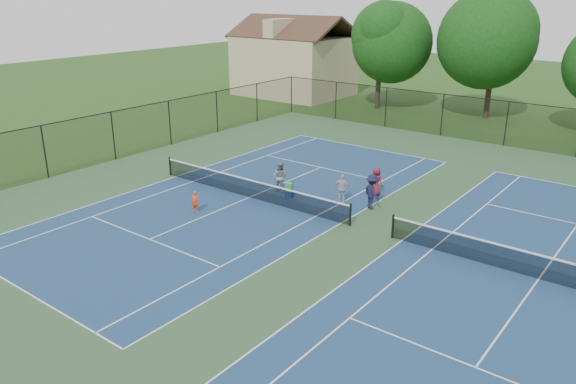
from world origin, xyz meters
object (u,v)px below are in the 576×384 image
Objects in this scene: tree_back_b at (496,35)px; child_player at (195,202)px; clapboard_house at (294,63)px; bystander_c at (376,181)px; ball_crate at (289,194)px; bystander_a at (342,188)px; instructor at (280,176)px; bystander_b at (372,192)px; tree_back_a at (381,38)px; ball_hopper at (289,187)px.

tree_back_b is 9.79× the size of child_player.
clapboard_house is 7.38× the size of bystander_c.
child_player reaches higher than ball_crate.
tree_back_b is 6.78× the size of bystander_a.
bystander_b is (5.02, 0.72, 0.05)m from instructor.
tree_back_b reaches higher than bystander_b.
clapboard_house is 28.71m from instructor.
instructor is at bearing -6.81° from bystander_a.
tree_back_b is (9.00, 2.00, 0.56)m from tree_back_a.
ball_crate is at bearing 49.98° from bystander_c.
bystander_b reaches higher than instructor.
child_player is 9.20m from bystander_c.
tree_back_b is at bearing -105.68° from instructor.
tree_back_a is at bearing -80.93° from bystander_a.
instructor is 5.08m from bystander_b.
clapboard_house reaches higher than ball_crate.
ball_hopper reaches higher than ball_crate.
clapboard_house is 29.37× the size of ball_crate.
bystander_b is at bearing 178.08° from instructor.
tree_back_b is 25.08m from instructor.
instructor is 4.95m from bystander_c.
child_player is 0.60× the size of bystander_b.
clapboard_house is at bearing 174.29° from tree_back_a.
instructor reaches higher than ball_crate.
ball_crate is (0.94, -0.44, -0.64)m from instructor.
clapboard_house is (-19.00, -1.00, -3.50)m from tree_back_b.
tree_back_b is 0.93× the size of clapboard_house.
ball_crate is at bearing -93.30° from tree_back_b.
bystander_c is 4.49m from ball_crate.
child_player reaches higher than ball_hopper.
bystander_c is (-0.79, 1.83, -0.13)m from bystander_b.
ball_hopper is (0.00, 0.00, 0.38)m from ball_crate.
bystander_c reaches higher than ball_hopper.
child_player is at bearing -118.34° from ball_crate.
bystander_a is at bearing -48.54° from clapboard_house.
bystander_b is at bearing -83.57° from tree_back_b.
bystander_a is at bearing 21.46° from ball_crate.
bystander_b is 3.93× the size of ball_hopper.
tree_back_a is at bearing 108.43° from ball_crate.
bystander_a is at bearing -65.10° from tree_back_a.
instructor is (1.37, 4.73, 0.29)m from child_player.
instructor is at bearing 38.14° from bystander_b.
bystander_a is (20.09, -22.74, -2.35)m from clapboard_house.
tree_back_a reaches higher than child_player.
tree_back_a reaches higher than clapboard_house.
clapboard_house is (-10.00, 1.00, -2.95)m from tree_back_a.
bystander_a is at bearing 76.60° from bystander_c.
child_player is 4.89m from ball_crate.
tree_back_a reaches higher than bystander_b.
ball_crate is 0.38m from ball_hopper.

